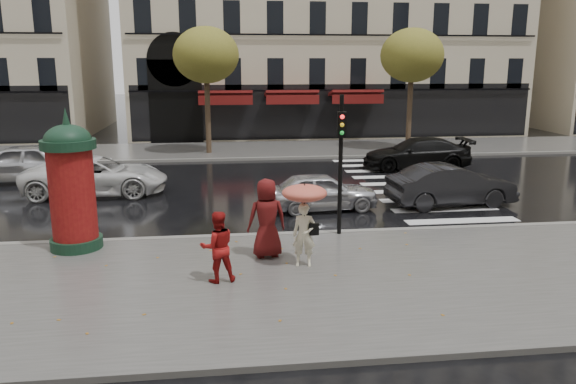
{
  "coord_description": "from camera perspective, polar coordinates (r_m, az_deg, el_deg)",
  "views": [
    {
      "loc": [
        -1.45,
        -12.01,
        4.8
      ],
      "look_at": [
        0.22,
        1.5,
        1.66
      ],
      "focal_mm": 35.0,
      "sensor_mm": 36.0,
      "label": 1
    }
  ],
  "objects": [
    {
      "name": "ground",
      "position": [
        13.01,
        -0.15,
        -8.64
      ],
      "size": [
        160.0,
        160.0,
        0.0
      ],
      "primitive_type": "plane",
      "color": "black",
      "rests_on": "ground"
    },
    {
      "name": "near_sidewalk",
      "position": [
        12.53,
        0.13,
        -9.22
      ],
      "size": [
        90.0,
        7.0,
        0.12
      ],
      "primitive_type": "cube",
      "color": "#474744",
      "rests_on": "ground"
    },
    {
      "name": "far_sidewalk",
      "position": [
        31.4,
        -4.33,
        4.27
      ],
      "size": [
        90.0,
        6.0,
        0.12
      ],
      "primitive_type": "cube",
      "color": "#474744",
      "rests_on": "ground"
    },
    {
      "name": "near_kerb",
      "position": [
        15.8,
        -1.46,
        -4.42
      ],
      "size": [
        90.0,
        0.25,
        0.14
      ],
      "primitive_type": "cube",
      "color": "slate",
      "rests_on": "ground"
    },
    {
      "name": "far_kerb",
      "position": [
        28.44,
        -4.04,
        3.38
      ],
      "size": [
        90.0,
        0.25,
        0.14
      ],
      "primitive_type": "cube",
      "color": "slate",
      "rests_on": "ground"
    },
    {
      "name": "zebra_crossing",
      "position": [
        23.36,
        11.72,
        0.87
      ],
      "size": [
        3.6,
        11.75,
        0.01
      ],
      "primitive_type": "cube",
      "color": "silver",
      "rests_on": "ground"
    },
    {
      "name": "tree_far_left",
      "position": [
        30.02,
        -8.33,
        13.56
      ],
      "size": [
        3.4,
        3.4,
        6.64
      ],
      "color": "#38281C",
      "rests_on": "ground"
    },
    {
      "name": "tree_far_right",
      "position": [
        31.78,
        12.49,
        13.36
      ],
      "size": [
        3.4,
        3.4,
        6.64
      ],
      "color": "#38281C",
      "rests_on": "ground"
    },
    {
      "name": "woman_umbrella",
      "position": [
        12.99,
        1.68,
        -1.97
      ],
      "size": [
        1.05,
        1.05,
        2.01
      ],
      "color": "beige",
      "rests_on": "near_sidewalk"
    },
    {
      "name": "woman_red",
      "position": [
        12.3,
        -7.17,
        -5.54
      ],
      "size": [
        0.87,
        0.73,
        1.58
      ],
      "primitive_type": "imported",
      "rotation": [
        0.0,
        0.0,
        3.33
      ],
      "color": "maroon",
      "rests_on": "near_sidewalk"
    },
    {
      "name": "man_burgundy",
      "position": [
        13.7,
        -2.16,
        -2.68
      ],
      "size": [
        1.04,
        0.76,
        1.96
      ],
      "primitive_type": "imported",
      "rotation": [
        0.0,
        0.0,
        3.3
      ],
      "color": "#551111",
      "rests_on": "near_sidewalk"
    },
    {
      "name": "morris_column",
      "position": [
        15.17,
        -21.15,
        0.9
      ],
      "size": [
        1.34,
        1.34,
        3.61
      ],
      "color": "#122F1E",
      "rests_on": "near_sidewalk"
    },
    {
      "name": "traffic_light",
      "position": [
        15.27,
        5.4,
        4.11
      ],
      "size": [
        0.26,
        0.37,
        3.85
      ],
      "color": "black",
      "rests_on": "near_sidewalk"
    },
    {
      "name": "car_silver",
      "position": [
        18.66,
        3.41,
        0.07
      ],
      "size": [
        3.83,
        1.78,
        1.27
      ],
      "primitive_type": "imported",
      "rotation": [
        0.0,
        0.0,
        1.65
      ],
      "color": "silver",
      "rests_on": "ground"
    },
    {
      "name": "car_darkgrey",
      "position": [
        19.97,
        16.25,
        0.66
      ],
      "size": [
        4.45,
        1.91,
        1.43
      ],
      "primitive_type": "imported",
      "rotation": [
        0.0,
        0.0,
        1.66
      ],
      "color": "black",
      "rests_on": "ground"
    },
    {
      "name": "car_white",
      "position": [
        21.97,
        -18.92,
        1.57
      ],
      "size": [
        5.19,
        2.43,
        1.44
      ],
      "primitive_type": "imported",
      "rotation": [
        0.0,
        0.0,
        1.58
      ],
      "color": "silver",
      "rests_on": "ground"
    },
    {
      "name": "car_black",
      "position": [
        26.62,
        12.93,
        3.83
      ],
      "size": [
        4.99,
        2.17,
        1.43
      ],
      "primitive_type": "imported",
      "rotation": [
        0.0,
        0.0,
        -1.6
      ],
      "color": "black",
      "rests_on": "ground"
    },
    {
      "name": "car_far_silver",
      "position": [
        25.5,
        -25.85,
        2.65
      ],
      "size": [
        4.74,
        2.07,
        1.59
      ],
      "primitive_type": "imported",
      "rotation": [
        0.0,
        0.0,
        -1.53
      ],
      "color": "silver",
      "rests_on": "ground"
    }
  ]
}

